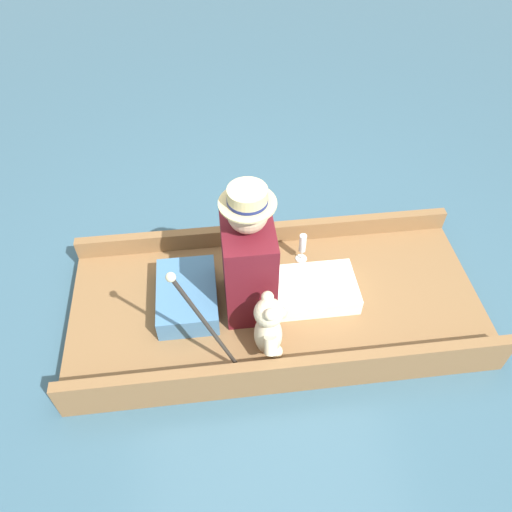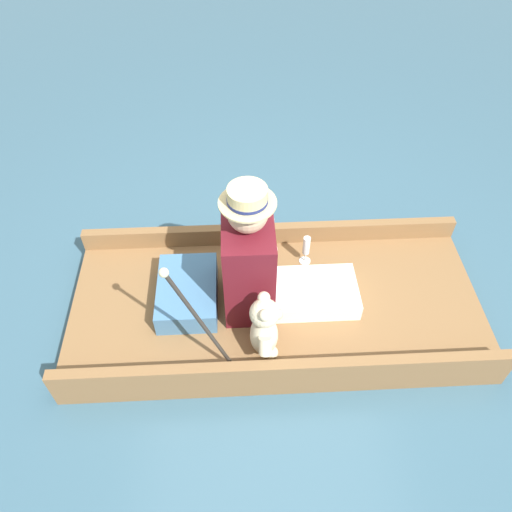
# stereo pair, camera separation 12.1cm
# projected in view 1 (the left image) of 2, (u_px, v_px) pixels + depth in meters

# --- Properties ---
(ground_plane) EXTENTS (16.00, 16.00, 0.00)m
(ground_plane) POSITION_uv_depth(u_px,v_px,m) (275.00, 313.00, 3.07)
(ground_plane) COLOR #385B70
(punt_boat) EXTENTS (1.07, 2.42, 0.27)m
(punt_boat) POSITION_uv_depth(u_px,v_px,m) (276.00, 305.00, 3.01)
(punt_boat) COLOR brown
(punt_boat) RESTS_ON ground_plane
(seat_cushion) EXTENTS (0.49, 0.34, 0.14)m
(seat_cushion) POSITION_uv_depth(u_px,v_px,m) (187.00, 296.00, 2.90)
(seat_cushion) COLOR teal
(seat_cushion) RESTS_ON punt_boat
(seated_person) EXTENTS (0.38, 0.78, 0.86)m
(seated_person) POSITION_uv_depth(u_px,v_px,m) (262.00, 265.00, 2.74)
(seated_person) COLOR white
(seated_person) RESTS_ON punt_boat
(teddy_bear) EXTENTS (0.29, 0.17, 0.42)m
(teddy_bear) POSITION_uv_depth(u_px,v_px,m) (269.00, 327.00, 2.60)
(teddy_bear) COLOR beige
(teddy_bear) RESTS_ON punt_boat
(wine_glass) EXTENTS (0.07, 0.07, 0.21)m
(wine_glass) POSITION_uv_depth(u_px,v_px,m) (302.00, 245.00, 3.10)
(wine_glass) COLOR silver
(wine_glass) RESTS_ON punt_boat
(walking_cane) EXTENTS (0.04, 0.30, 0.82)m
(walking_cane) POSITION_uv_depth(u_px,v_px,m) (203.00, 319.00, 2.29)
(walking_cane) COLOR #2D2823
(walking_cane) RESTS_ON punt_boat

